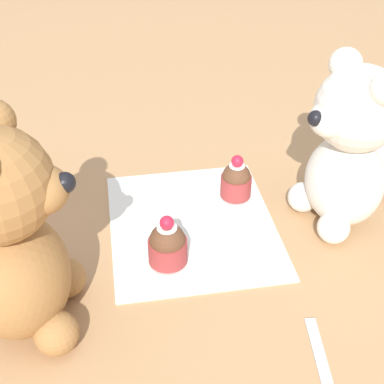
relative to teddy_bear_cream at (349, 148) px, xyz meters
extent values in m
plane|color=tan|center=(-0.02, -0.20, -0.11)|extent=(4.00, 4.00, 0.00)
cube|color=silver|center=(-0.02, -0.20, -0.11)|extent=(0.26, 0.22, 0.01)
ellipsoid|color=silver|center=(0.00, 0.00, -0.05)|extent=(0.13, 0.12, 0.13)
sphere|color=silver|center=(0.00, 0.00, 0.05)|extent=(0.11, 0.11, 0.11)
ellipsoid|color=silver|center=(0.01, -0.04, 0.05)|extent=(0.06, 0.06, 0.04)
sphere|color=black|center=(0.01, -0.06, 0.05)|extent=(0.02, 0.02, 0.02)
sphere|color=silver|center=(-0.04, -0.01, 0.10)|extent=(0.04, 0.04, 0.04)
sphere|color=silver|center=(-0.03, -0.04, -0.09)|extent=(0.04, 0.04, 0.04)
sphere|color=silver|center=(0.04, -0.02, -0.09)|extent=(0.04, 0.04, 0.04)
ellipsoid|color=#A3703D|center=(0.12, -0.40, -0.05)|extent=(0.13, 0.12, 0.14)
ellipsoid|color=#A3703D|center=(0.12, -0.36, 0.06)|extent=(0.06, 0.05, 0.04)
sphere|color=black|center=(0.12, -0.34, 0.07)|extent=(0.02, 0.02, 0.02)
sphere|color=#A3703D|center=(0.16, -0.37, -0.09)|extent=(0.05, 0.05, 0.05)
sphere|color=#A3703D|center=(0.08, -0.36, -0.09)|extent=(0.05, 0.05, 0.05)
cylinder|color=#993333|center=(-0.07, -0.13, -0.09)|extent=(0.04, 0.04, 0.03)
sphere|color=brown|center=(-0.07, -0.13, -0.08)|extent=(0.04, 0.04, 0.04)
cylinder|color=white|center=(-0.07, -0.13, -0.06)|extent=(0.02, 0.02, 0.00)
sphere|color=red|center=(-0.07, -0.13, -0.05)|extent=(0.02, 0.02, 0.02)
cylinder|color=#993333|center=(0.05, -0.24, -0.09)|extent=(0.05, 0.05, 0.03)
sphere|color=brown|center=(0.05, -0.24, -0.08)|extent=(0.04, 0.04, 0.04)
cylinder|color=white|center=(0.05, -0.24, -0.06)|extent=(0.02, 0.02, 0.00)
sphere|color=red|center=(0.05, -0.24, -0.05)|extent=(0.02, 0.02, 0.02)
cylinder|color=#DB3356|center=(-0.15, -0.45, -0.08)|extent=(0.06, 0.06, 0.07)
cube|color=silver|center=(0.23, -0.10, -0.11)|extent=(0.12, 0.03, 0.01)
camera|label=1|loc=(0.54, -0.29, 0.35)|focal=50.00mm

